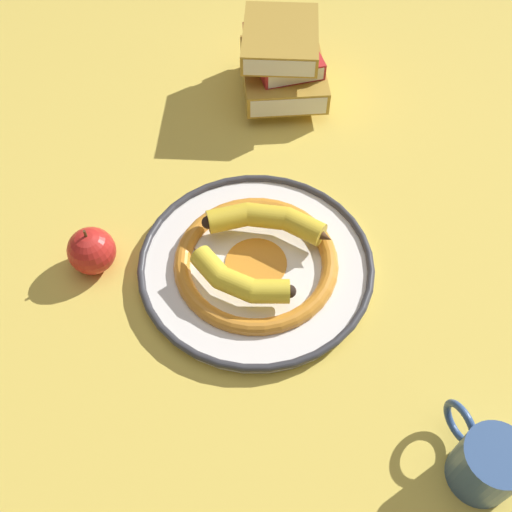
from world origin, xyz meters
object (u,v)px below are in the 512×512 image
Objects in this scene: book_stack at (281,62)px; apple at (92,251)px; banana_b at (268,220)px; coffee_mug at (486,462)px; decorative_bowl at (256,264)px; banana_a at (237,280)px.

book_stack is 2.85× the size of apple.
apple is at bearing -41.26° from book_stack.
banana_b is 1.33× the size of coffee_mug.
banana_b is at bearing -148.26° from decorative_bowl.
banana_b reaches higher than decorative_bowl.
coffee_mug is at bearing -14.12° from banana_a.
apple is (0.49, 0.13, -0.03)m from book_stack.
decorative_bowl is 2.90× the size of coffee_mug.
coffee_mug reaches higher than banana_a.
book_stack is (-0.25, -0.26, 0.02)m from banana_b.
coffee_mug is at bearing 133.27° from banana_b.
banana_a is at bearing 26.44° from coffee_mug.
banana_a is at bearing -14.74° from book_stack.
banana_a is 0.97× the size of banana_b.
banana_b is at bearing 92.74° from banana_a.
book_stack is at bearing -6.10° from coffee_mug.
banana_a is 0.67× the size of book_stack.
decorative_bowl is 0.41m from coffee_mug.
book_stack is (-0.30, -0.29, 0.05)m from decorative_bowl.
banana_b reaches higher than banana_a.
banana_a is 1.30× the size of coffee_mug.
coffee_mug and apple have the same top height.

